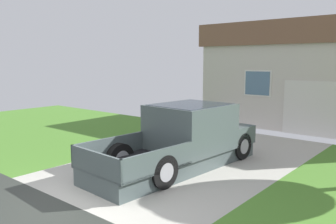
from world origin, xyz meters
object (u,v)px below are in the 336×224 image
(person_with_hat, at_px, (162,124))
(wheeled_trash_bin, at_px, (182,117))
(house_with_garage, at_px, (328,74))
(pickup_truck, at_px, (187,138))
(handbag, at_px, (160,150))

(person_with_hat, height_order, wheeled_trash_bin, person_with_hat)
(house_with_garage, distance_m, wheeled_trash_bin, 7.02)
(person_with_hat, relative_size, wheeled_trash_bin, 1.59)
(pickup_truck, height_order, house_with_garage, house_with_garage)
(pickup_truck, relative_size, house_with_garage, 0.54)
(pickup_truck, distance_m, handbag, 1.54)
(house_with_garage, bearing_deg, wheeled_trash_bin, -130.71)
(pickup_truck, relative_size, wheeled_trash_bin, 5.40)
(handbag, height_order, house_with_garage, house_with_garage)
(pickup_truck, xyz_separation_m, person_with_hat, (-1.53, 0.71, 0.12))
(handbag, bearing_deg, house_with_garage, 74.35)
(house_with_garage, bearing_deg, pickup_truck, -96.98)
(person_with_hat, bearing_deg, handbag, -36.83)
(handbag, bearing_deg, wheeled_trash_bin, 117.88)
(house_with_garage, bearing_deg, person_with_hat, -107.33)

